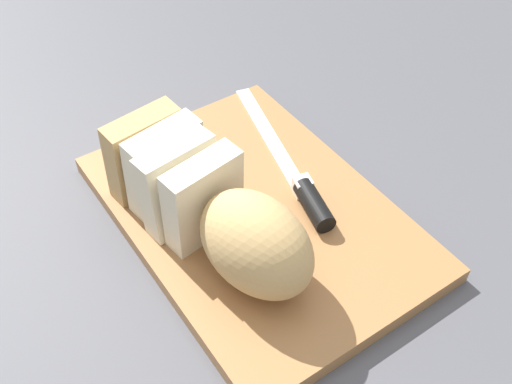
# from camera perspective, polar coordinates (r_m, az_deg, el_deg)

# --- Properties ---
(ground_plane) EXTENTS (3.00, 3.00, 0.00)m
(ground_plane) POSITION_cam_1_polar(r_m,az_deg,el_deg) (0.74, 0.00, -2.76)
(ground_plane) COLOR #4C4C51
(cutting_board) EXTENTS (0.41, 0.29, 0.02)m
(cutting_board) POSITION_cam_1_polar(r_m,az_deg,el_deg) (0.73, 0.00, -2.22)
(cutting_board) COLOR #9E6B3D
(cutting_board) RESTS_ON ground_plane
(bread_loaf) EXTENTS (0.28, 0.13, 0.11)m
(bread_loaf) POSITION_cam_1_polar(r_m,az_deg,el_deg) (0.65, -3.81, -1.71)
(bread_loaf) COLOR tan
(bread_loaf) RESTS_ON cutting_board
(bread_knife) EXTENTS (0.28, 0.09, 0.02)m
(bread_knife) POSITION_cam_1_polar(r_m,az_deg,el_deg) (0.73, 4.33, 0.43)
(bread_knife) COLOR silver
(bread_knife) RESTS_ON cutting_board
(crumb_near_knife) EXTENTS (0.01, 0.01, 0.01)m
(crumb_near_knife) POSITION_cam_1_polar(r_m,az_deg,el_deg) (0.68, 2.81, -5.58)
(crumb_near_knife) COLOR tan
(crumb_near_knife) RESTS_ON cutting_board
(crumb_near_loaf) EXTENTS (0.01, 0.01, 0.01)m
(crumb_near_loaf) POSITION_cam_1_polar(r_m,az_deg,el_deg) (0.68, 2.40, -4.57)
(crumb_near_loaf) COLOR tan
(crumb_near_loaf) RESTS_ON cutting_board
(crumb_stray_left) EXTENTS (0.01, 0.01, 0.01)m
(crumb_stray_left) POSITION_cam_1_polar(r_m,az_deg,el_deg) (0.67, 2.35, -6.29)
(crumb_stray_left) COLOR tan
(crumb_stray_left) RESTS_ON cutting_board
(crumb_stray_right) EXTENTS (0.00, 0.00, 0.00)m
(crumb_stray_right) POSITION_cam_1_polar(r_m,az_deg,el_deg) (0.73, 0.29, -0.69)
(crumb_stray_right) COLOR tan
(crumb_stray_right) RESTS_ON cutting_board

